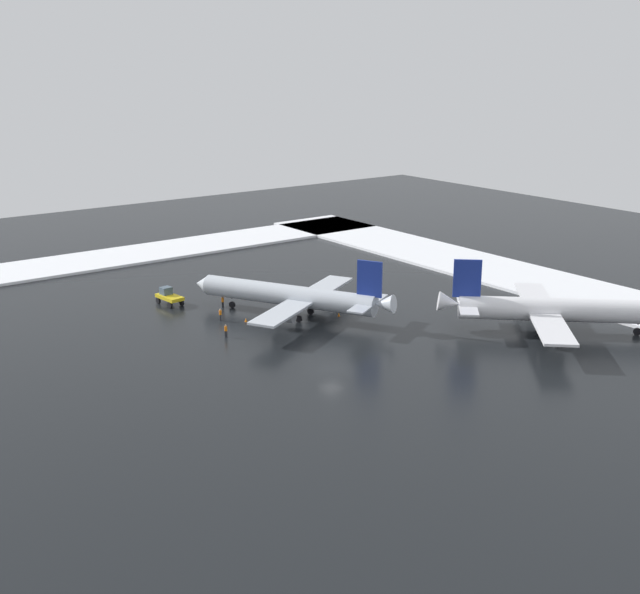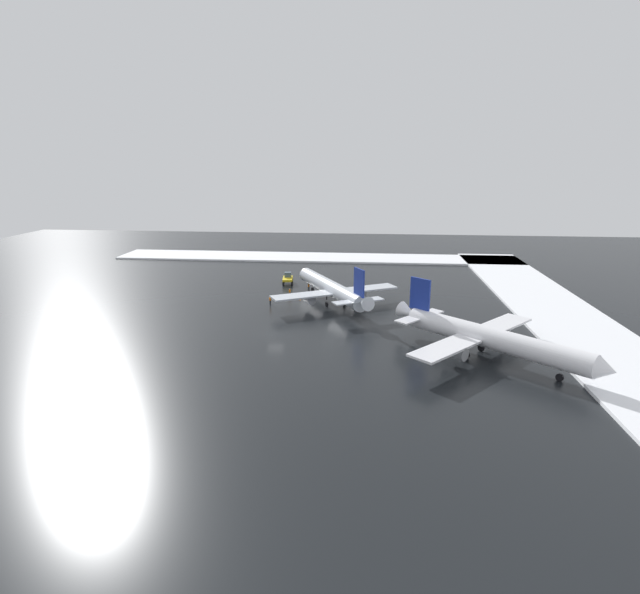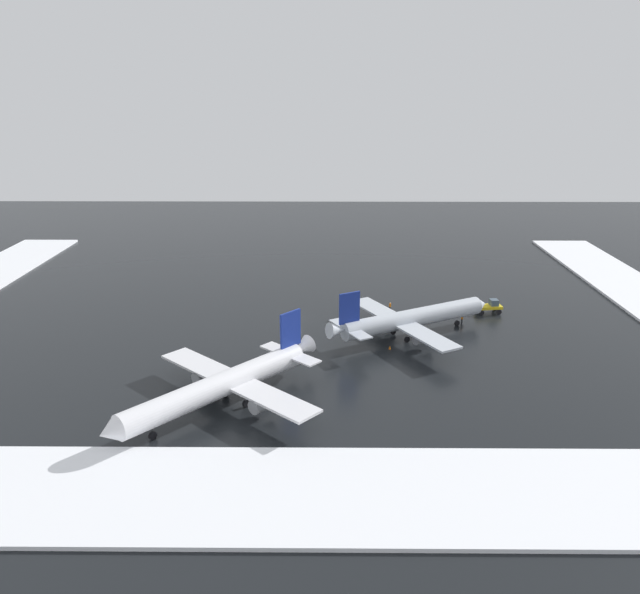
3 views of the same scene
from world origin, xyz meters
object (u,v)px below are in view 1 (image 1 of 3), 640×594
Objects in this scene: pushback_tug at (169,296)px; traffic_cone_wingtip_side at (339,314)px; ground_crew_beside_wing at (223,301)px; airplane_far_rear at (293,296)px; traffic_cone_mid_line at (289,302)px; ground_crew_by_nose_gear at (220,314)px; ground_crew_mid_apron at (226,330)px; airplane_foreground_jet at (558,310)px; traffic_cone_near_nose at (246,320)px.

pushback_tug reaches higher than traffic_cone_wingtip_side.
pushback_tug is 8.35m from ground_crew_beside_wing.
traffic_cone_wingtip_side is at bearing -149.42° from ground_crew_beside_wing.
airplane_far_rear reaches higher than traffic_cone_mid_line.
ground_crew_beside_wing is at bearing 71.61° from ground_crew_by_nose_gear.
airplane_far_rear reaches higher than pushback_tug.
airplane_far_rear is at bearing 150.10° from traffic_cone_mid_line.
pushback_tug is 2.82× the size of ground_crew_mid_apron.
ground_crew_mid_apron is at bearing 142.91° from ground_crew_beside_wing.
ground_crew_by_nose_gear reaches higher than traffic_cone_wingtip_side.
airplane_foreground_jet is at bearing -146.75° from traffic_cone_mid_line.
pushback_tug reaches higher than ground_crew_beside_wing.
airplane_foreground_jet is 38.42m from traffic_cone_mid_line.
ground_crew_by_nose_gear is (-5.23, 3.37, 0.00)m from ground_crew_beside_wing.
traffic_cone_wingtip_side is (22.92, 18.79, -2.93)m from airplane_foreground_jet.
ground_crew_by_nose_gear is 3.11× the size of traffic_cone_wingtip_side.
ground_crew_mid_apron is 16.88m from traffic_cone_mid_line.
airplane_far_rear is 19.64m from pushback_tug.
airplane_foreground_jet is at bearing -146.69° from pushback_tug.
ground_crew_beside_wing is (-6.17, -5.61, -0.31)m from pushback_tug.
traffic_cone_near_nose is (3.95, -5.47, -0.70)m from ground_crew_mid_apron.
ground_crew_by_nose_gear is (6.50, -2.90, 0.00)m from ground_crew_mid_apron.
ground_crew_by_nose_gear is at bearing 60.39° from traffic_cone_wingtip_side.
airplane_foreground_jet is 15.39× the size of ground_crew_mid_apron.
ground_crew_beside_wing is at bearing -164.01° from ground_crew_mid_apron.
airplane_foreground_jet reaches higher than ground_crew_mid_apron.
pushback_tug is (15.91, 11.36, -1.78)m from airplane_far_rear.
airplane_far_rear is at bearing 174.51° from airplane_foreground_jet.
ground_crew_by_nose_gear is (4.51, 9.13, -2.09)m from airplane_far_rear.
airplane_far_rear reaches higher than traffic_cone_wingtip_side.
airplane_far_rear reaches higher than ground_crew_beside_wing.
ground_crew_beside_wing is 9.89m from traffic_cone_mid_line.
ground_crew_mid_apron is (-17.90, 0.67, -0.31)m from pushback_tug.
ground_crew_by_nose_gear is 3.11× the size of traffic_cone_mid_line.
pushback_tug is at bearing 6.86° from airplane_far_rear.
airplane_far_rear is 1.09× the size of airplane_foreground_jet.
traffic_cone_near_nose is at bearing 109.67° from traffic_cone_mid_line.
airplane_foreground_jet is 42.03m from traffic_cone_near_nose.
ground_crew_by_nose_gear is at bearing 35.02° from airplane_far_rear.
traffic_cone_wingtip_side is at bearing 171.68° from airplane_foreground_jet.
ground_crew_mid_apron is 17.46m from traffic_cone_wingtip_side.
airplane_foreground_jet reaches higher than traffic_cone_near_nose.
traffic_cone_wingtip_side is (-9.12, -2.21, 0.00)m from traffic_cone_mid_line.
traffic_cone_near_nose is at bearing 44.72° from airplane_far_rear.
traffic_cone_wingtip_side is at bearing 128.51° from ground_crew_mid_apron.
pushback_tug reaches higher than ground_crew_mid_apron.
airplane_far_rear is 7.40m from traffic_cone_near_nose.
traffic_cone_near_nose is at bearing 170.00° from ground_crew_mid_apron.
ground_crew_beside_wing is 1.00× the size of ground_crew_by_nose_gear.
ground_crew_by_nose_gear reaches higher than traffic_cone_mid_line.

